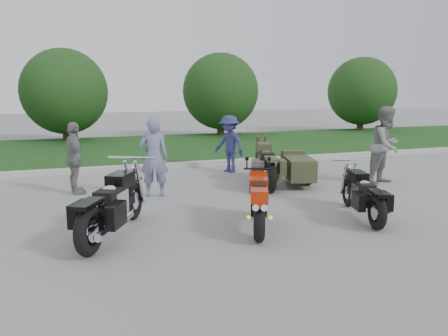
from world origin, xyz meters
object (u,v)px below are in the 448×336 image
object	(u,v)px
cruiser_left	(112,207)
person_grey	(386,145)
person_back	(75,158)
person_stripe	(154,157)
person_denim	(229,144)
sportbike_red	(258,199)
cruiser_right	(364,196)
cruiser_sidecar	(285,166)

from	to	relation	value
cruiser_left	person_grey	size ratio (longest dim) A/B	1.19
cruiser_left	person_back	xyz separation A→B (m)	(-0.48, 3.25, 0.31)
person_stripe	person_denim	bearing A→B (deg)	-127.80
sportbike_red	cruiser_right	bearing A→B (deg)	21.31
cruiser_left	person_back	bearing A→B (deg)	126.23
cruiser_right	person_denim	distance (m)	5.08
person_grey	person_denim	world-z (taller)	person_grey
cruiser_right	person_grey	xyz separation A→B (m)	(2.36, 2.33, 0.54)
sportbike_red	person_denim	world-z (taller)	person_denim
cruiser_left	cruiser_sidecar	size ratio (longest dim) A/B	0.90
cruiser_right	cruiser_sidecar	bearing A→B (deg)	108.25
person_stripe	cruiser_sidecar	bearing A→B (deg)	-167.19
cruiser_right	person_stripe	world-z (taller)	person_stripe
person_stripe	person_back	size ratio (longest dim) A/B	1.07
cruiser_left	person_grey	bearing A→B (deg)	43.71
sportbike_red	person_denim	size ratio (longest dim) A/B	1.10
sportbike_red	person_back	distance (m)	4.58
cruiser_sidecar	person_stripe	distance (m)	3.17
cruiser_sidecar	person_denim	world-z (taller)	person_denim
cruiser_sidecar	cruiser_left	bearing A→B (deg)	-132.57
person_stripe	person_denim	xyz separation A→B (m)	(2.49, 2.13, -0.05)
cruiser_left	person_grey	xyz separation A→B (m)	(6.67, 1.90, 0.46)
sportbike_red	cruiser_left	distance (m)	2.33
sportbike_red	person_stripe	world-z (taller)	person_stripe
person_grey	person_back	bearing A→B (deg)	147.54
cruiser_left	cruiser_right	world-z (taller)	cruiser_left
cruiser_left	person_denim	bearing A→B (deg)	79.66
cruiser_right	person_stripe	distance (m)	4.34
cruiser_sidecar	person_grey	xyz separation A→B (m)	(2.42, -0.61, 0.48)
sportbike_red	cruiser_left	bearing A→B (deg)	-167.23
person_denim	person_back	world-z (taller)	person_back
person_denim	person_back	size ratio (longest dim) A/B	1.00
cruiser_sidecar	person_denim	xyz separation A→B (m)	(-0.66, 2.07, 0.33)
person_stripe	person_back	distance (m)	1.78
sportbike_red	cruiser_left	size ratio (longest dim) A/B	0.78
sportbike_red	cruiser_sidecar	size ratio (longest dim) A/B	0.70
cruiser_sidecar	person_stripe	bearing A→B (deg)	-162.01
person_denim	cruiser_left	bearing A→B (deg)	-63.14
sportbike_red	cruiser_right	size ratio (longest dim) A/B	0.87
cruiser_sidecar	person_back	world-z (taller)	person_back
cruiser_left	cruiser_sidecar	world-z (taller)	cruiser_sidecar
cruiser_right	person_denim	world-z (taller)	person_denim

